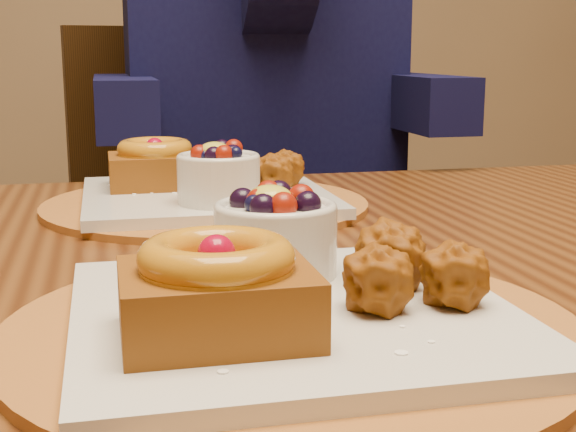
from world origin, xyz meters
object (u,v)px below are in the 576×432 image
at_px(place_setting_near, 287,295).
at_px(diner, 261,18).
at_px(chair_far, 206,251).
at_px(place_setting_far, 204,188).
at_px(dining_table, 238,333).

height_order(place_setting_near, diner, diner).
bearing_deg(chair_far, place_setting_near, -103.67).
bearing_deg(place_setting_near, chair_far, 85.80).
xyz_separation_m(place_setting_far, chair_far, (0.08, 0.62, -0.23)).
height_order(dining_table, place_setting_near, place_setting_near).
distance_m(place_setting_near, chair_far, 1.08).
bearing_deg(dining_table, place_setting_near, -90.76).
bearing_deg(diner, chair_far, 134.40).
bearing_deg(diner, dining_table, -88.48).
xyz_separation_m(place_setting_near, place_setting_far, (0.00, 0.43, -0.00)).
height_order(dining_table, diner, diner).
height_order(place_setting_near, chair_far, chair_far).
relative_size(dining_table, chair_far, 1.63).
bearing_deg(dining_table, place_setting_far, 90.74).
bearing_deg(place_setting_far, chair_far, 82.93).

